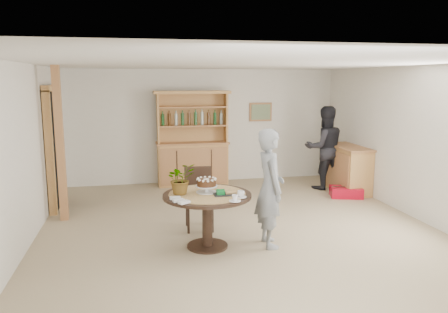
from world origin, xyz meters
TOP-DOWN VIEW (x-y plane):
  - ground at (0.00, 0.00)m, footprint 7.00×7.00m
  - room_shell at (0.00, 0.01)m, footprint 6.04×7.04m
  - doorway at (-2.93, 2.00)m, footprint 0.13×1.10m
  - pine_post at (-2.70, 1.20)m, footprint 0.12×0.12m
  - hutch at (-0.30, 3.24)m, footprint 1.62×0.54m
  - sideboard at (2.74, 2.00)m, footprint 0.54×1.26m
  - dining_table at (-0.60, -0.45)m, footprint 1.20×1.20m
  - dining_chair at (-0.59, 0.38)m, footprint 0.44×0.44m
  - birthday_cake at (-0.60, -0.40)m, footprint 0.30×0.30m
  - flower_vase at (-0.95, -0.40)m, footprint 0.47×0.44m
  - gift_tray at (-0.38, -0.58)m, footprint 0.30×0.20m
  - coffee_cup_a at (-0.20, -0.73)m, footprint 0.15×0.15m
  - coffee_cup_b at (-0.32, -0.90)m, footprint 0.15×0.15m
  - napkins at (-1.01, -0.76)m, footprint 0.24×0.33m
  - teen_boy at (0.25, -0.55)m, footprint 0.40×0.60m
  - adult_person at (2.36, 2.31)m, footprint 0.86×0.68m
  - red_suitcase at (2.50, 1.55)m, footprint 0.69×0.55m

SIDE VIEW (x-z plane):
  - ground at x=0.00m, z-range 0.00..0.00m
  - red_suitcase at x=2.50m, z-range 0.00..0.21m
  - sideboard at x=2.74m, z-range 0.00..0.94m
  - dining_chair at x=-0.59m, z-range 0.06..1.01m
  - dining_table at x=-0.60m, z-range 0.22..0.98m
  - hutch at x=-0.30m, z-range -0.33..1.71m
  - napkins at x=-1.01m, z-range 0.76..0.79m
  - gift_tray at x=-0.38m, z-range 0.75..0.83m
  - coffee_cup_b at x=-0.32m, z-range 0.75..0.84m
  - coffee_cup_a at x=-0.20m, z-range 0.76..0.84m
  - teen_boy at x=0.25m, z-range 0.00..1.63m
  - adult_person at x=2.36m, z-range 0.00..1.74m
  - birthday_cake at x=-0.60m, z-range 0.78..0.98m
  - flower_vase at x=-0.95m, z-range 0.76..1.18m
  - doorway at x=-2.93m, z-range 0.02..2.20m
  - pine_post at x=-2.70m, z-range 0.00..2.50m
  - room_shell at x=0.00m, z-range 0.48..3.00m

